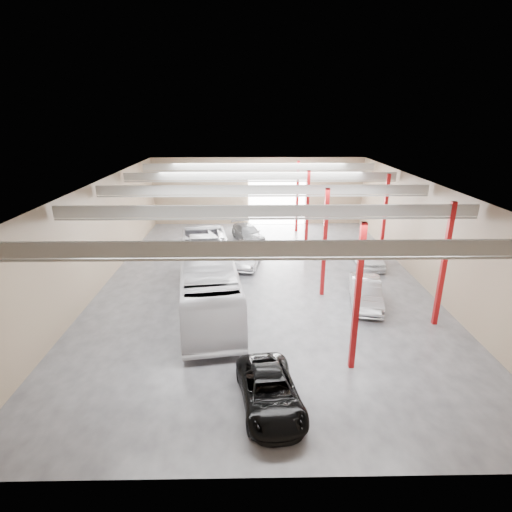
{
  "coord_description": "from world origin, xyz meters",
  "views": [
    {
      "loc": [
        -0.93,
        -25.81,
        11.19
      ],
      "look_at": [
        -0.49,
        -0.61,
        2.2
      ],
      "focal_mm": 28.0,
      "sensor_mm": 36.0,
      "label": 1
    }
  ],
  "objects_px": {
    "car_row_c": "(248,233)",
    "car_right_far": "(367,254)",
    "car_right_near": "(366,292)",
    "car_row_b": "(248,254)",
    "coach_bus": "(208,277)",
    "car_row_a": "(231,313)",
    "black_sedan": "(270,392)"
  },
  "relations": [
    {
      "from": "car_row_c",
      "to": "car_right_far",
      "type": "distance_m",
      "value": 11.36
    },
    {
      "from": "car_right_near",
      "to": "car_row_c",
      "type": "bearing_deg",
      "value": 128.84
    },
    {
      "from": "car_right_near",
      "to": "car_row_b",
      "type": "bearing_deg",
      "value": 145.91
    },
    {
      "from": "coach_bus",
      "to": "car_row_b",
      "type": "relative_size",
      "value": 2.61
    },
    {
      "from": "car_row_a",
      "to": "car_right_near",
      "type": "bearing_deg",
      "value": 17.6
    },
    {
      "from": "car_row_a",
      "to": "car_row_c",
      "type": "height_order",
      "value": "car_row_a"
    },
    {
      "from": "car_row_a",
      "to": "car_row_b",
      "type": "relative_size",
      "value": 0.89
    },
    {
      "from": "car_row_b",
      "to": "car_right_far",
      "type": "bearing_deg",
      "value": 9.34
    },
    {
      "from": "car_row_b",
      "to": "car_row_c",
      "type": "relative_size",
      "value": 1.0
    },
    {
      "from": "car_row_b",
      "to": "car_right_far",
      "type": "height_order",
      "value": "car_right_far"
    },
    {
      "from": "coach_bus",
      "to": "car_row_a",
      "type": "height_order",
      "value": "coach_bus"
    },
    {
      "from": "car_row_a",
      "to": "car_right_near",
      "type": "distance_m",
      "value": 8.59
    },
    {
      "from": "car_row_c",
      "to": "black_sedan",
      "type": "bearing_deg",
      "value": -106.16
    },
    {
      "from": "coach_bus",
      "to": "black_sedan",
      "type": "bearing_deg",
      "value": -78.49
    },
    {
      "from": "black_sedan",
      "to": "car_row_b",
      "type": "relative_size",
      "value": 0.98
    },
    {
      "from": "car_row_c",
      "to": "car_right_far",
      "type": "bearing_deg",
      "value": -52.95
    },
    {
      "from": "coach_bus",
      "to": "car_row_b",
      "type": "distance_m",
      "value": 7.37
    },
    {
      "from": "car_row_b",
      "to": "car_right_far",
      "type": "xyz_separation_m",
      "value": [
        9.38,
        -0.18,
        0.0
      ]
    },
    {
      "from": "coach_bus",
      "to": "car_right_near",
      "type": "relative_size",
      "value": 2.67
    },
    {
      "from": "black_sedan",
      "to": "car_right_far",
      "type": "bearing_deg",
      "value": 53.94
    },
    {
      "from": "coach_bus",
      "to": "car_right_near",
      "type": "distance_m",
      "value": 9.78
    },
    {
      "from": "car_right_far",
      "to": "car_row_c",
      "type": "bearing_deg",
      "value": 148.07
    },
    {
      "from": "coach_bus",
      "to": "car_row_c",
      "type": "bearing_deg",
      "value": 71.22
    },
    {
      "from": "coach_bus",
      "to": "car_row_a",
      "type": "distance_m",
      "value": 3.28
    },
    {
      "from": "coach_bus",
      "to": "car_right_far",
      "type": "relative_size",
      "value": 2.69
    },
    {
      "from": "car_right_near",
      "to": "car_right_far",
      "type": "bearing_deg",
      "value": 83.64
    },
    {
      "from": "car_row_a",
      "to": "black_sedan",
      "type": "bearing_deg",
      "value": -73.37
    },
    {
      "from": "car_row_c",
      "to": "car_right_near",
      "type": "height_order",
      "value": "car_right_near"
    },
    {
      "from": "car_row_c",
      "to": "car_right_near",
      "type": "xyz_separation_m",
      "value": [
        7.3,
        -13.38,
        0.08
      ]
    },
    {
      "from": "black_sedan",
      "to": "car_right_near",
      "type": "relative_size",
      "value": 1.0
    },
    {
      "from": "black_sedan",
      "to": "car_row_c",
      "type": "distance_m",
      "value": 22.45
    },
    {
      "from": "coach_bus",
      "to": "car_row_b",
      "type": "xyz_separation_m",
      "value": [
        2.42,
        6.89,
        -1.0
      ]
    }
  ]
}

